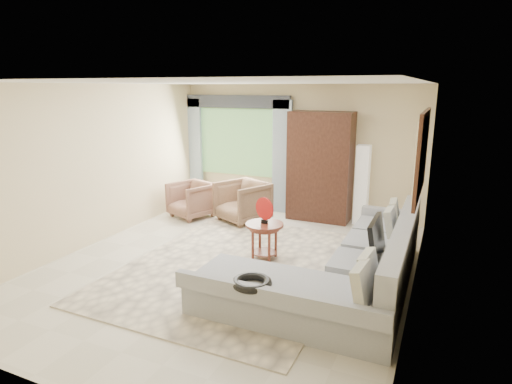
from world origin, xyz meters
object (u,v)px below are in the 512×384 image
at_px(coffee_table, 264,241).
at_px(armoire, 320,167).
at_px(armchair_right, 243,202).
at_px(potted_plant, 204,195).
at_px(sectional_sofa, 350,272).
at_px(armchair_left, 191,200).
at_px(tv_screen, 377,238).
at_px(floor_lamp, 362,185).

bearing_deg(coffee_table, armoire, 85.52).
distance_m(armchair_right, potted_plant, 1.41).
relative_size(coffee_table, armchair_right, 0.66).
distance_m(sectional_sofa, coffee_table, 1.53).
distance_m(armchair_left, potted_plant, 0.82).
height_order(sectional_sofa, coffee_table, sectional_sofa).
height_order(tv_screen, armchair_left, tv_screen).
relative_size(sectional_sofa, coffee_table, 6.08).
bearing_deg(armchair_right, armchair_left, -146.33).
bearing_deg(sectional_sofa, armoire, 113.06).
relative_size(sectional_sofa, armoire, 1.65).
height_order(armchair_left, armoire, armoire).
distance_m(coffee_table, floor_lamp, 2.62).
bearing_deg(sectional_sofa, coffee_table, 157.96).
bearing_deg(floor_lamp, potted_plant, -177.22).
bearing_deg(floor_lamp, tv_screen, -75.82).
bearing_deg(potted_plant, armoire, 2.30).
xyz_separation_m(tv_screen, armchair_right, (-2.81, 1.96, -0.33)).
height_order(tv_screen, potted_plant, tv_screen).
xyz_separation_m(armchair_right, potted_plant, (-1.24, 0.65, -0.14)).
height_order(tv_screen, armoire, armoire).
relative_size(coffee_table, floor_lamp, 0.38).
distance_m(sectional_sofa, armchair_left, 4.12).
bearing_deg(armchair_left, floor_lamp, 38.08).
relative_size(armchair_left, armchair_right, 0.90).
distance_m(coffee_table, armchair_right, 1.93).
height_order(tv_screen, floor_lamp, floor_lamp).
bearing_deg(coffee_table, sectional_sofa, -22.04).
bearing_deg(armoire, armchair_right, -150.03).
distance_m(coffee_table, armoire, 2.45).
distance_m(tv_screen, floor_lamp, 2.86).
distance_m(coffee_table, armchair_left, 2.61).
relative_size(coffee_table, potted_plant, 1.12).
xyz_separation_m(coffee_table, armchair_left, (-2.19, 1.42, 0.05)).
relative_size(potted_plant, armoire, 0.24).
distance_m(sectional_sofa, armchair_right, 3.33).
distance_m(tv_screen, potted_plant, 4.84).
distance_m(armchair_left, armoire, 2.63).
xyz_separation_m(sectional_sofa, armoire, (-1.23, 2.90, 0.77)).
xyz_separation_m(sectional_sofa, coffee_table, (-1.42, 0.57, 0.02)).
bearing_deg(tv_screen, armchair_left, 154.95).
bearing_deg(potted_plant, armchair_right, -27.64).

